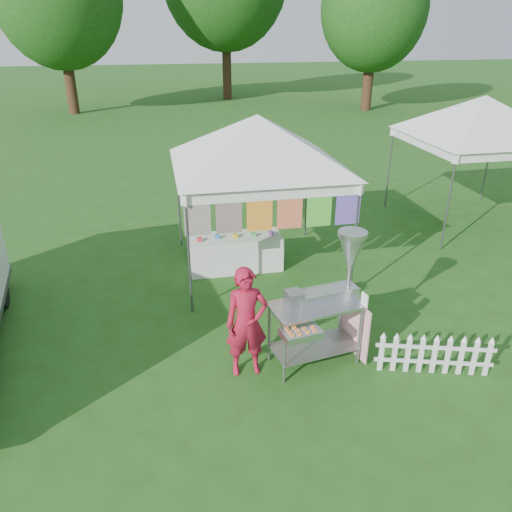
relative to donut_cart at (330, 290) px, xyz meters
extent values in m
plane|color=#254D16|center=(-0.38, -0.34, -1.14)|extent=(120.00, 120.00, 0.00)
cylinder|color=#59595E|center=(-1.80, 1.74, -0.09)|extent=(0.04, 0.04, 2.10)
cylinder|color=#59595E|center=(1.04, 1.74, -0.09)|extent=(0.04, 0.04, 2.10)
cylinder|color=#59595E|center=(-1.80, 4.58, -0.09)|extent=(0.04, 0.04, 2.10)
cylinder|color=#59595E|center=(1.04, 4.58, -0.09)|extent=(0.04, 0.04, 2.10)
cube|color=white|center=(-0.38, 1.74, 0.86)|extent=(3.00, 0.03, 0.22)
cube|color=white|center=(-0.38, 4.58, 0.86)|extent=(3.00, 0.03, 0.22)
pyramid|color=white|center=(-0.38, 3.16, 1.86)|extent=(4.24, 4.24, 0.90)
cylinder|color=#59595E|center=(-0.38, 1.74, 0.94)|extent=(3.00, 0.03, 0.03)
cube|color=#31B791|center=(-1.63, 1.74, 0.59)|extent=(0.42, 0.01, 0.70)
cube|color=orange|center=(-1.13, 1.74, 0.59)|extent=(0.42, 0.01, 0.70)
cube|color=red|center=(-0.63, 1.74, 0.59)|extent=(0.42, 0.01, 0.70)
cube|color=#D01A5D|center=(-0.13, 1.74, 0.59)|extent=(0.42, 0.01, 0.70)
cube|color=green|center=(0.37, 1.74, 0.59)|extent=(0.42, 0.01, 0.70)
cube|color=#A7179D|center=(0.87, 1.74, 0.59)|extent=(0.42, 0.01, 0.70)
cylinder|color=#59595E|center=(3.70, 3.24, -0.09)|extent=(0.04, 0.04, 2.10)
cylinder|color=#59595E|center=(3.70, 6.08, -0.09)|extent=(0.04, 0.04, 2.10)
cylinder|color=#59595E|center=(6.54, 6.08, -0.09)|extent=(0.04, 0.04, 2.10)
cube|color=white|center=(5.12, 6.08, 0.86)|extent=(3.00, 0.03, 0.22)
pyramid|color=white|center=(5.12, 4.66, 1.86)|extent=(4.24, 4.24, 0.90)
cylinder|color=#361D13|center=(-6.38, 23.66, 0.84)|extent=(0.56, 0.56, 3.96)
cylinder|color=#361D13|center=(2.62, 27.66, 1.28)|extent=(0.56, 0.56, 4.84)
cylinder|color=#361D13|center=(9.62, 21.66, 0.62)|extent=(0.56, 0.56, 3.52)
ellipsoid|color=#25641B|center=(9.62, 21.66, 4.06)|extent=(5.60, 5.60, 6.44)
cylinder|color=gray|center=(-0.73, -0.39, -0.67)|extent=(0.05, 0.05, 0.94)
cylinder|color=gray|center=(0.41, -0.19, -0.67)|extent=(0.05, 0.05, 0.94)
cylinder|color=gray|center=(-0.82, 0.13, -0.67)|extent=(0.05, 0.05, 0.94)
cylinder|color=gray|center=(0.32, 0.33, -0.67)|extent=(0.05, 0.05, 0.94)
cube|color=gray|center=(-0.20, -0.03, -0.88)|extent=(1.28, 0.79, 0.02)
cube|color=#B7B7BC|center=(-0.20, -0.03, -0.20)|extent=(1.35, 0.83, 0.04)
cube|color=#B7B7BC|center=(-0.03, 0.06, -0.10)|extent=(0.92, 0.41, 0.16)
cube|color=gray|center=(-0.52, -0.03, -0.06)|extent=(0.25, 0.26, 0.23)
cylinder|color=gray|center=(0.30, 0.11, 0.27)|extent=(0.06, 0.06, 0.94)
cone|color=#B7B7BC|center=(0.30, 0.11, 0.54)|extent=(0.44, 0.44, 0.42)
cylinder|color=#B7B7BC|center=(0.30, 0.11, 0.77)|extent=(0.46, 0.46, 0.06)
cube|color=#B7B7BC|center=(-0.55, -0.49, -0.30)|extent=(0.55, 0.40, 0.10)
cube|color=pink|center=(0.43, 0.08, -0.67)|extent=(0.16, 0.78, 0.85)
cube|color=white|center=(0.41, -0.22, -0.07)|extent=(0.04, 0.15, 0.19)
imported|color=#A4142E|center=(-1.17, -0.04, -0.34)|extent=(0.58, 0.38, 1.59)
cube|color=silver|center=(0.66, -0.40, -0.86)|extent=(0.07, 0.04, 0.56)
cube|color=silver|center=(0.84, -0.45, -0.86)|extent=(0.07, 0.04, 0.56)
cube|color=silver|center=(1.01, -0.50, -0.86)|extent=(0.07, 0.04, 0.56)
cube|color=silver|center=(1.18, -0.55, -0.86)|extent=(0.07, 0.04, 0.56)
cube|color=silver|center=(1.36, -0.60, -0.86)|extent=(0.07, 0.04, 0.56)
cube|color=silver|center=(1.53, -0.65, -0.86)|extent=(0.07, 0.04, 0.56)
cube|color=silver|center=(1.70, -0.69, -0.86)|extent=(0.07, 0.04, 0.56)
cube|color=silver|center=(1.88, -0.74, -0.86)|extent=(0.07, 0.04, 0.56)
cube|color=silver|center=(2.05, -0.79, -0.86)|extent=(0.07, 0.04, 0.56)
cube|color=silver|center=(1.36, -0.60, -0.96)|extent=(1.56, 0.47, 0.05)
cube|color=silver|center=(1.36, -0.60, -0.72)|extent=(1.56, 0.47, 0.05)
cube|color=white|center=(-0.81, 3.21, -0.80)|extent=(1.80, 0.70, 0.69)
camera|label=1|loc=(-2.17, -5.65, 3.31)|focal=35.00mm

